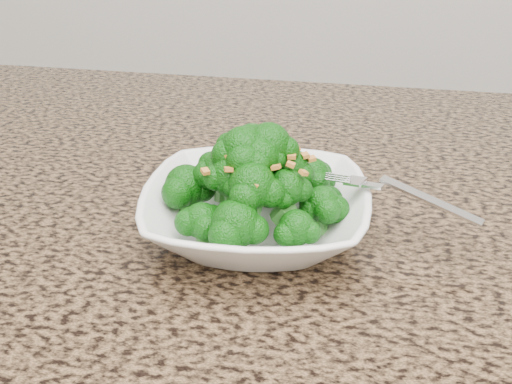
# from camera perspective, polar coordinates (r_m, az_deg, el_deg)

# --- Properties ---
(granite_counter) EXTENTS (1.64, 1.04, 0.03)m
(granite_counter) POSITION_cam_1_polar(r_m,az_deg,el_deg) (0.64, 3.86, -5.27)
(granite_counter) COLOR brown
(granite_counter) RESTS_ON cabinet
(bowl) EXTENTS (0.24, 0.24, 0.05)m
(bowl) POSITION_cam_1_polar(r_m,az_deg,el_deg) (0.62, -0.00, -1.93)
(bowl) COLOR white
(bowl) RESTS_ON granite_counter
(broccoli_pile) EXTENTS (0.19, 0.19, 0.08)m
(broccoli_pile) POSITION_cam_1_polar(r_m,az_deg,el_deg) (0.59, -0.00, 3.60)
(broccoli_pile) COLOR #0C5409
(broccoli_pile) RESTS_ON bowl
(garlic_topping) EXTENTS (0.11, 0.11, 0.01)m
(garlic_topping) POSITION_cam_1_polar(r_m,az_deg,el_deg) (0.58, -0.00, 7.35)
(garlic_topping) COLOR orange
(garlic_topping) RESTS_ON broccoli_pile
(fork) EXTENTS (0.16, 0.08, 0.01)m
(fork) POSITION_cam_1_polar(r_m,az_deg,el_deg) (0.61, 10.67, 0.52)
(fork) COLOR silver
(fork) RESTS_ON bowl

